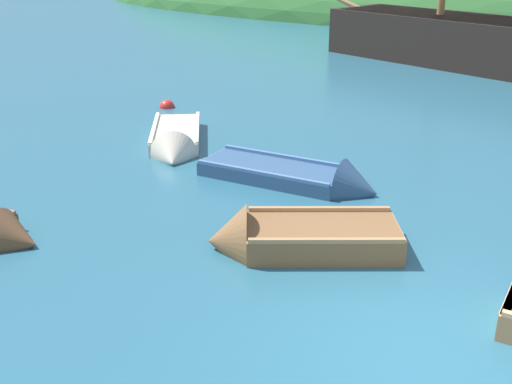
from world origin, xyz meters
name	(u,v)px	position (x,y,z in m)	size (l,w,h in m)	color
ground_plane	(426,359)	(0.00, 0.00, 0.00)	(120.00, 120.00, 0.00)	#285B70
shore_hill	(435,12)	(-9.93, 35.50, 0.00)	(52.35, 19.42, 9.26)	#387033
sailing_ship	(497,50)	(-2.76, 17.91, 0.70)	(15.49, 6.97, 13.46)	black
rowboat_far	(304,180)	(-3.65, 4.19, 0.08)	(3.65, 1.32, 1.11)	#335175
rowboat_center	(175,144)	(-7.25, 4.75, 0.08)	(2.72, 3.25, 1.04)	beige
rowboat_outer_left	(291,240)	(-2.61, 1.63, 0.14)	(3.12, 2.52, 1.15)	brown
buoy_red	(167,107)	(-9.67, 7.52, 0.00)	(0.44, 0.44, 0.44)	red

